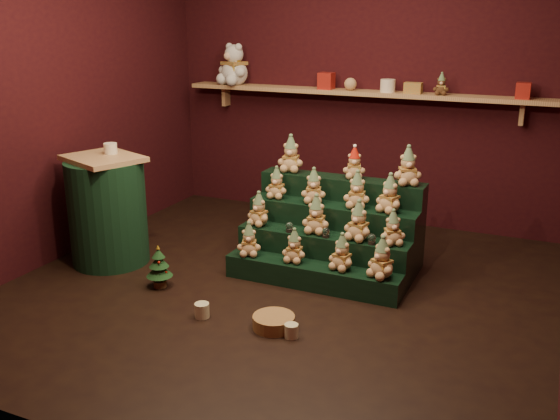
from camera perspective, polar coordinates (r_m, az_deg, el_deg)
The scene contains 40 objects.
ground at distance 4.82m, azimuth -0.22°, elevation -7.30°, with size 4.00×4.00×0.00m, color black.
back_wall at distance 6.33m, azimuth 7.68°, elevation 11.67°, with size 4.00×0.10×2.80m, color black.
front_wall at distance 2.73m, azimuth -18.53°, elevation 3.48°, with size 4.00×0.10×2.80m, color black.
left_wall at distance 5.59m, azimuth -20.02°, elevation 10.05°, with size 0.10×4.00×2.80m, color black.
back_shelf at distance 6.18m, azimuth 7.15°, elevation 10.56°, with size 3.60×0.26×0.24m.
riser_tier_front at distance 4.85m, azimuth 2.94°, elevation -6.02°, with size 1.40×0.22×0.18m, color black.
riser_tier_midfront at distance 5.00m, azimuth 3.89°, elevation -4.15°, with size 1.40×0.22×0.36m, color black.
riser_tier_midback at distance 5.17m, azimuth 4.77°, elevation -2.41°, with size 1.40×0.22×0.54m, color black.
riser_tier_back at distance 5.33m, azimuth 5.60°, elevation -0.76°, with size 1.40×0.22×0.72m, color black.
teddy_0 at distance 4.96m, azimuth -2.85°, elevation -2.70°, with size 0.19×0.17×0.27m, color tan, non-canonical shape.
teddy_1 at distance 4.82m, azimuth 1.32°, elevation -3.29°, with size 0.19×0.17×0.26m, color tan, non-canonical shape.
teddy_2 at distance 4.70m, azimuth 5.68°, elevation -3.85°, with size 0.20×0.18×0.28m, color tan, non-canonical shape.
teddy_3 at distance 4.59m, azimuth 9.33°, elevation -4.31°, with size 0.22×0.20×0.31m, color tan, non-canonical shape.
teddy_4 at distance 5.10m, azimuth -1.94°, elevation 0.09°, with size 0.20×0.18×0.28m, color tan, non-canonical shape.
teddy_5 at distance 4.92m, azimuth 3.33°, elevation -0.41°, with size 0.22×0.20×0.30m, color tan, non-canonical shape.
teddy_6 at distance 4.80m, azimuth 7.20°, elevation -0.98°, with size 0.22×0.20×0.31m, color tan, non-canonical shape.
teddy_7 at distance 4.75m, azimuth 10.27°, elevation -1.60°, with size 0.19×0.17×0.27m, color tan, non-canonical shape.
teddy_8 at distance 5.23m, azimuth -0.31°, elevation 2.50°, with size 0.19×0.17×0.26m, color tan, non-canonical shape.
teddy_9 at distance 5.10m, azimuth 3.10°, elevation 2.21°, with size 0.20×0.18×0.28m, color tan, non-canonical shape.
teddy_10 at distance 4.99m, azimuth 7.07°, elevation 1.84°, with size 0.21×0.19×0.29m, color tan, non-canonical shape.
teddy_11 at distance 4.91m, azimuth 10.02°, elevation 1.49°, with size 0.21×0.19×0.30m, color tan, non-canonical shape.
teddy_12 at distance 5.38m, azimuth 1.00°, elevation 5.15°, with size 0.22×0.20×0.31m, color tan, non-canonical shape.
teddy_13 at distance 5.19m, azimuth 6.81°, elevation 4.30°, with size 0.19×0.17×0.26m, color tan, non-canonical shape.
teddy_14 at distance 5.05m, azimuth 11.61°, elevation 3.97°, with size 0.22×0.20×0.31m, color tan, non-canonical shape.
snow_globe_a at distance 4.97m, azimuth 0.87°, elevation -1.56°, with size 0.06×0.06×0.08m.
snow_globe_b at distance 4.86m, azimuth 4.22°, elevation -2.06°, with size 0.06×0.06×0.08m.
snow_globe_c at distance 4.75m, azimuth 8.41°, elevation -2.64°, with size 0.06×0.06×0.08m.
side_table at distance 5.40m, azimuth -15.48°, elevation -0.05°, with size 0.74×0.68×0.92m.
table_ornament at distance 5.35m, azimuth -15.24°, elevation 5.46°, with size 0.11×0.11×0.09m, color beige.
mini_christmas_tree at distance 4.90m, azimuth -10.99°, elevation -5.10°, with size 0.20×0.20×0.34m.
mug_left at distance 4.42m, azimuth -7.14°, elevation -9.09°, with size 0.10×0.10×0.10m, color beige.
mug_right at distance 4.14m, azimuth 1.04°, elevation -10.98°, with size 0.09×0.09×0.09m, color beige.
wicker_basket at distance 4.25m, azimuth -0.58°, elevation -10.20°, with size 0.29×0.29×0.09m, color olive.
white_bear at distance 6.64m, azimuth -4.22°, elevation 13.63°, with size 0.38×0.34×0.53m, color silver, non-canonical shape.
brown_bear at distance 5.94m, azimuth 14.54°, elevation 11.08°, with size 0.14×0.13×0.19m, color #4F301A, non-canonical shape.
gift_tin_red_a at distance 6.25m, azimuth 4.26°, elevation 11.69°, with size 0.14×0.14×0.16m, color red.
gift_tin_cream at distance 6.06m, azimuth 9.83°, elevation 11.13°, with size 0.14×0.14×0.12m, color beige.
gift_tin_red_b at distance 5.88m, azimuth 21.35°, elevation 10.12°, with size 0.12×0.12×0.14m, color red.
shelf_plush_ball at distance 6.17m, azimuth 6.46°, elevation 11.37°, with size 0.12×0.12×0.12m, color tan.
scarf_gift_box at distance 6.01m, azimuth 12.08°, elevation 10.86°, with size 0.16×0.10×0.10m, color #CC5C1C.
Camera 1 is at (1.83, -3.98, 2.01)m, focal length 40.00 mm.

